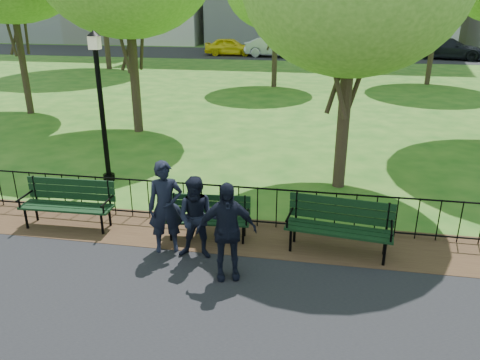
% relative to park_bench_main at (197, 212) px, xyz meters
% --- Properties ---
extents(ground, '(120.00, 120.00, 0.00)m').
position_rel_park_bench_main_xyz_m(ground, '(0.12, -1.30, -0.56)').
color(ground, '#215616').
extents(dirt_strip, '(60.00, 1.60, 0.01)m').
position_rel_park_bench_main_xyz_m(dirt_strip, '(0.12, 0.20, -0.55)').
color(dirt_strip, '#331F15').
rests_on(dirt_strip, ground).
extents(far_street, '(70.00, 9.00, 0.01)m').
position_rel_park_bench_main_xyz_m(far_street, '(0.12, 33.70, -0.56)').
color(far_street, black).
rests_on(far_street, ground).
extents(iron_fence, '(24.06, 0.06, 1.00)m').
position_rel_park_bench_main_xyz_m(iron_fence, '(0.12, 0.70, -0.06)').
color(iron_fence, black).
rests_on(iron_fence, ground).
extents(park_bench_main, '(1.70, 0.65, 0.94)m').
position_rel_park_bench_main_xyz_m(park_bench_main, '(0.00, 0.00, 0.00)').
color(park_bench_main, black).
rests_on(park_bench_main, ground).
extents(park_bench_left_a, '(1.94, 0.66, 1.09)m').
position_rel_park_bench_main_xyz_m(park_bench_left_a, '(-2.79, 0.06, 0.06)').
color(park_bench_left_a, black).
rests_on(park_bench_left_a, ground).
extents(park_bench_right_a, '(2.03, 0.84, 1.12)m').
position_rel_park_bench_main_xyz_m(park_bench_right_a, '(2.78, -0.03, 0.08)').
color(park_bench_right_a, black).
rests_on(park_bench_right_a, ground).
extents(lamppost, '(0.34, 0.34, 3.83)m').
position_rel_park_bench_main_xyz_m(lamppost, '(-3.17, 2.70, 1.52)').
color(lamppost, black).
rests_on(lamppost, ground).
extents(person_left, '(0.76, 0.63, 1.79)m').
position_rel_park_bench_main_xyz_m(person_left, '(-0.43, -0.59, 0.34)').
color(person_left, black).
rests_on(person_left, asphalt_path).
extents(person_mid, '(0.78, 0.43, 1.58)m').
position_rel_park_bench_main_xyz_m(person_mid, '(0.22, -0.74, 0.24)').
color(person_mid, black).
rests_on(person_mid, asphalt_path).
extents(person_right, '(1.10, 0.69, 1.75)m').
position_rel_park_bench_main_xyz_m(person_right, '(0.87, -1.29, 0.32)').
color(person_right, black).
rests_on(person_right, asphalt_path).
extents(taxi, '(4.35, 1.95, 1.45)m').
position_rel_park_bench_main_xyz_m(taxi, '(-5.78, 32.01, 0.17)').
color(taxi, yellow).
rests_on(taxi, far_street).
extents(sedan_silver, '(5.19, 2.39, 1.65)m').
position_rel_park_bench_main_xyz_m(sedan_silver, '(-1.83, 31.46, 0.27)').
color(sedan_silver, '#B4B8BD').
rests_on(sedan_silver, far_street).
extents(sedan_dark, '(6.00, 3.46, 1.63)m').
position_rel_park_bench_main_xyz_m(sedan_dark, '(11.77, 32.54, 0.27)').
color(sedan_dark, black).
rests_on(sedan_dark, far_street).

